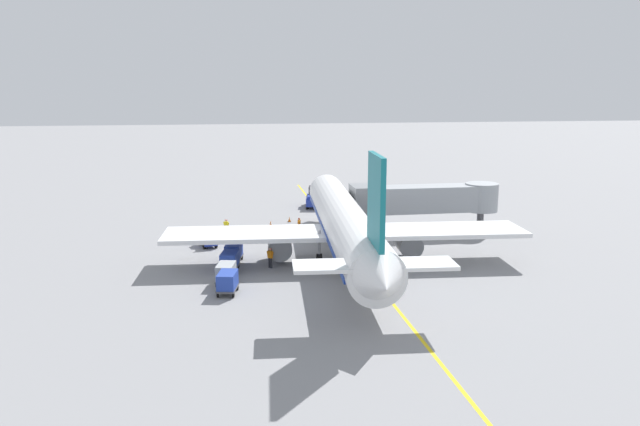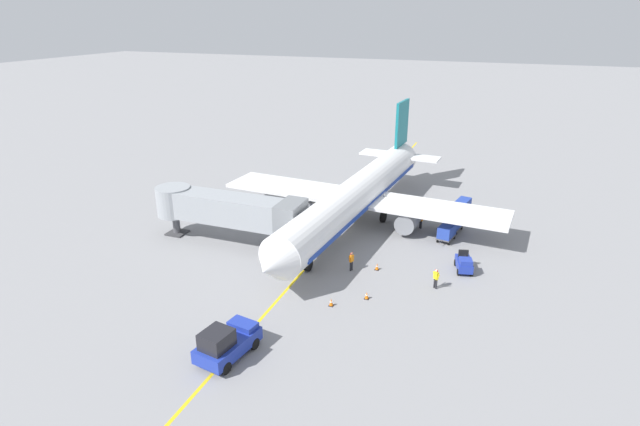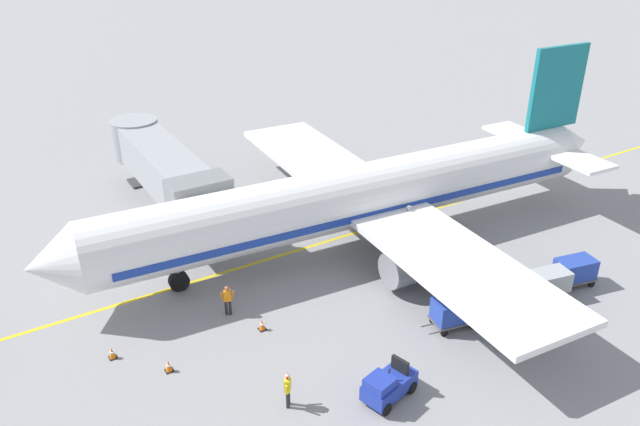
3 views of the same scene
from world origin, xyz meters
TOP-DOWN VIEW (x-y plane):
  - ground_plane at (0.00, 0.00)m, footprint 400.00×400.00m
  - gate_lead_in_line at (0.00, 0.00)m, footprint 0.24×80.00m
  - parked_airliner at (-1.17, -1.92)m, footprint 30.30×37.35m
  - jet_bridge at (8.87, 6.98)m, footprint 15.21×3.50m
  - pushback_tractor at (-0.01, 22.33)m, footprint 2.89×4.70m
  - baggage_tug_lead at (-12.81, 4.82)m, footprint 1.83×2.72m
  - baggage_cart_front at (-10.50, -0.98)m, footprint 1.71×2.98m
  - baggage_cart_second_in_train at (-10.88, -3.66)m, footprint 1.71×2.98m
  - baggage_cart_third_in_train at (-11.20, -6.94)m, footprint 1.71×2.98m
  - baggage_cart_tail_end at (-11.11, -9.14)m, footprint 1.71×2.98m
  - ground_crew_wing_walker at (-3.80, 8.17)m, footprint 0.36×0.71m
  - ground_crew_loader at (-11.02, 8.65)m, footprint 0.63×0.51m
  - ground_crew_marshaller at (-7.60, -3.16)m, footprint 0.59×0.56m
  - safety_cone_nose_left at (-6.35, 12.20)m, footprint 0.36×0.36m
  - safety_cone_nose_right at (-5.84, 7.26)m, footprint 0.36×0.36m
  - safety_cone_wing_tip at (-4.13, 14.13)m, footprint 0.36×0.36m

SIDE VIEW (x-z plane):
  - ground_plane at x=0.00m, z-range 0.00..0.00m
  - gate_lead_in_line at x=0.00m, z-range 0.00..0.01m
  - safety_cone_nose_left at x=-6.35m, z-range -0.01..0.58m
  - safety_cone_nose_right at x=-5.84m, z-range -0.01..0.58m
  - safety_cone_wing_tip at x=-4.13m, z-range -0.01..0.58m
  - baggage_tug_lead at x=-12.81m, z-range -0.10..1.52m
  - baggage_cart_front at x=-10.50m, z-range 0.16..1.74m
  - baggage_cart_second_in_train at x=-10.88m, z-range 0.16..1.74m
  - baggage_cart_third_in_train at x=-11.20m, z-range 0.16..1.74m
  - baggage_cart_tail_end at x=-11.11m, z-range 0.16..1.74m
  - ground_crew_wing_walker at x=-3.80m, z-range 0.11..1.80m
  - ground_crew_loader at x=-11.02m, z-range 0.11..1.80m
  - ground_crew_marshaller at x=-7.60m, z-range 0.11..1.80m
  - pushback_tractor at x=-0.01m, z-range -0.10..2.30m
  - parked_airliner at x=-1.17m, z-range -2.13..8.50m
  - jet_bridge at x=8.87m, z-range 0.97..5.95m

